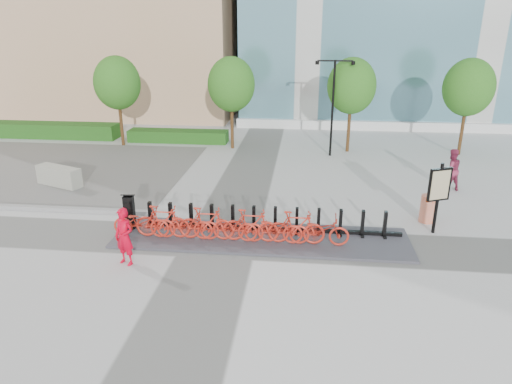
# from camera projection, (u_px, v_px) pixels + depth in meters

# --- Properties ---
(ground) EXTENTS (120.00, 120.00, 0.00)m
(ground) POSITION_uv_depth(u_px,v_px,m) (221.00, 241.00, 14.82)
(ground) COLOR silver
(gravel_patch) EXTENTS (14.00, 14.00, 0.00)m
(gravel_patch) POSITION_uv_depth(u_px,v_px,m) (46.00, 169.00, 22.38)
(gravel_patch) COLOR #57534F
(gravel_patch) RESTS_ON ground
(hedge_a) EXTENTS (10.00, 1.40, 0.90)m
(hedge_a) POSITION_uv_depth(u_px,v_px,m) (40.00, 130.00, 28.71)
(hedge_a) COLOR #165A16
(hedge_a) RESTS_ON ground
(hedge_b) EXTENTS (6.00, 1.20, 0.70)m
(hedge_b) POSITION_uv_depth(u_px,v_px,m) (178.00, 136.00, 27.55)
(hedge_b) COLOR #165A16
(hedge_b) RESTS_ON ground
(tree_0) EXTENTS (2.60, 2.60, 5.10)m
(tree_0) POSITION_uv_depth(u_px,v_px,m) (117.00, 83.00, 25.62)
(tree_0) COLOR #462C16
(tree_0) RESTS_ON ground
(tree_1) EXTENTS (2.60, 2.60, 5.10)m
(tree_1) POSITION_uv_depth(u_px,v_px,m) (231.00, 84.00, 24.97)
(tree_1) COLOR #462C16
(tree_1) RESTS_ON ground
(tree_2) EXTENTS (2.60, 2.60, 5.10)m
(tree_2) POSITION_uv_depth(u_px,v_px,m) (352.00, 86.00, 24.31)
(tree_2) COLOR #462C16
(tree_2) RESTS_ON ground
(tree_3) EXTENTS (2.60, 2.60, 5.10)m
(tree_3) POSITION_uv_depth(u_px,v_px,m) (469.00, 88.00, 23.70)
(tree_3) COLOR #462C16
(tree_3) RESTS_ON ground
(streetlamp) EXTENTS (2.00, 0.20, 5.00)m
(streetlamp) POSITION_uv_depth(u_px,v_px,m) (333.00, 97.00, 23.63)
(streetlamp) COLOR black
(streetlamp) RESTS_ON ground
(dock_pad) EXTENTS (9.60, 2.40, 0.08)m
(dock_pad) POSITION_uv_depth(u_px,v_px,m) (261.00, 238.00, 14.96)
(dock_pad) COLOR #43434B
(dock_pad) RESTS_ON ground
(dock_rail_posts) EXTENTS (8.02, 0.50, 0.85)m
(dock_rail_posts) POSITION_uv_depth(u_px,v_px,m) (264.00, 219.00, 15.24)
(dock_rail_posts) COLOR black
(dock_rail_posts) RESTS_ON dock_pad
(bike_0) EXTENTS (1.87, 0.65, 0.98)m
(bike_0) POSITION_uv_depth(u_px,v_px,m) (141.00, 222.00, 14.84)
(bike_0) COLOR red
(bike_0) RESTS_ON dock_pad
(bike_1) EXTENTS (1.81, 0.51, 1.09)m
(bike_1) POSITION_uv_depth(u_px,v_px,m) (163.00, 222.00, 14.75)
(bike_1) COLOR red
(bike_1) RESTS_ON dock_pad
(bike_2) EXTENTS (1.87, 0.65, 0.98)m
(bike_2) POSITION_uv_depth(u_px,v_px,m) (184.00, 224.00, 14.70)
(bike_2) COLOR red
(bike_2) RESTS_ON dock_pad
(bike_3) EXTENTS (1.81, 0.51, 1.09)m
(bike_3) POSITION_uv_depth(u_px,v_px,m) (206.00, 224.00, 14.61)
(bike_3) COLOR red
(bike_3) RESTS_ON dock_pad
(bike_4) EXTENTS (1.87, 0.65, 0.98)m
(bike_4) POSITION_uv_depth(u_px,v_px,m) (228.00, 226.00, 14.55)
(bike_4) COLOR red
(bike_4) RESTS_ON dock_pad
(bike_5) EXTENTS (1.81, 0.51, 1.09)m
(bike_5) POSITION_uv_depth(u_px,v_px,m) (251.00, 226.00, 14.46)
(bike_5) COLOR red
(bike_5) RESTS_ON dock_pad
(bike_6) EXTENTS (1.87, 0.65, 0.98)m
(bike_6) POSITION_uv_depth(u_px,v_px,m) (273.00, 228.00, 14.41)
(bike_6) COLOR red
(bike_6) RESTS_ON dock_pad
(bike_7) EXTENTS (1.81, 0.51, 1.09)m
(bike_7) POSITION_uv_depth(u_px,v_px,m) (296.00, 228.00, 14.32)
(bike_7) COLOR red
(bike_7) RESTS_ON dock_pad
(bike_8) EXTENTS (1.87, 0.65, 0.98)m
(bike_8) POSITION_uv_depth(u_px,v_px,m) (319.00, 230.00, 14.26)
(bike_8) COLOR red
(bike_8) RESTS_ON dock_pad
(kiosk) EXTENTS (0.41, 0.36, 1.27)m
(kiosk) POSITION_uv_depth(u_px,v_px,m) (129.00, 211.00, 15.41)
(kiosk) COLOR black
(kiosk) RESTS_ON dock_pad
(worker_red) EXTENTS (0.74, 0.62, 1.73)m
(worker_red) POSITION_uv_depth(u_px,v_px,m) (124.00, 237.00, 13.14)
(worker_red) COLOR red
(worker_red) RESTS_ON ground
(pedestrian) EXTENTS (1.02, 0.89, 1.80)m
(pedestrian) POSITION_uv_depth(u_px,v_px,m) (451.00, 170.00, 19.19)
(pedestrian) COLOR #922C4C
(pedestrian) RESTS_ON ground
(construction_barrel) EXTENTS (0.66, 0.66, 1.00)m
(construction_barrel) POSITION_uv_depth(u_px,v_px,m) (427.00, 209.00, 16.14)
(construction_barrel) COLOR #FF3A00
(construction_barrel) RESTS_ON ground
(jersey_barrier) EXTENTS (2.26, 1.37, 0.85)m
(jersey_barrier) POSITION_uv_depth(u_px,v_px,m) (59.00, 176.00, 19.91)
(jersey_barrier) COLOR #99988C
(jersey_barrier) RESTS_ON ground
(map_sign) EXTENTS (0.78, 0.43, 2.44)m
(map_sign) POSITION_uv_depth(u_px,v_px,m) (439.00, 188.00, 14.89)
(map_sign) COLOR black
(map_sign) RESTS_ON ground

